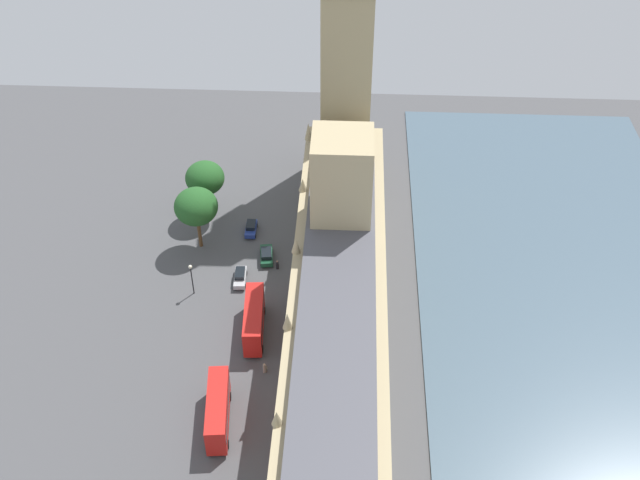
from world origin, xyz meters
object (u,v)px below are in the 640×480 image
object	(u,v)px
parliament_building	(338,310)
street_lamp_slot_11	(191,274)
car_dark_green_corner	(266,255)
plane_tree_opposite_hall	(205,178)
pedestrian_trailing	(277,265)
car_blue_kerbside	(251,228)
clock_tower	(348,5)
pedestrian_midblock	(265,368)
double_decker_bus_under_trees	(254,319)
car_silver_by_river_gate	(240,277)
double_decker_bus_leading	(218,410)
plane_tree_slot_10	(196,207)

from	to	relation	value
parliament_building	street_lamp_slot_11	size ratio (longest dim) A/B	13.77
car_dark_green_corner	plane_tree_opposite_hall	size ratio (longest dim) A/B	0.47
pedestrian_trailing	plane_tree_opposite_hall	xyz separation A→B (m)	(12.70, -12.80, 6.91)
car_blue_kerbside	car_dark_green_corner	distance (m)	7.31
clock_tower	pedestrian_trailing	bearing A→B (deg)	70.33
parliament_building	street_lamp_slot_11	bearing A→B (deg)	-25.49
parliament_building	clock_tower	size ratio (longest dim) A/B	1.27
clock_tower	pedestrian_midblock	world-z (taller)	clock_tower
car_blue_kerbside	double_decker_bus_under_trees	size ratio (longest dim) A/B	0.40
double_decker_bus_under_trees	car_silver_by_river_gate	bearing A→B (deg)	104.22
double_decker_bus_leading	street_lamp_slot_11	bearing A→B (deg)	101.79
parliament_building	double_decker_bus_leading	bearing A→B (deg)	41.76
car_silver_by_river_gate	plane_tree_slot_10	distance (m)	12.89
car_dark_green_corner	clock_tower	bearing A→B (deg)	57.96
car_dark_green_corner	pedestrian_trailing	size ratio (longest dim) A/B	3.06
pedestrian_trailing	plane_tree_opposite_hall	size ratio (longest dim) A/B	0.15
car_dark_green_corner	car_blue_kerbside	bearing A→B (deg)	108.74
parliament_building	double_decker_bus_leading	distance (m)	19.98
plane_tree_opposite_hall	double_decker_bus_under_trees	bearing A→B (deg)	112.15
car_silver_by_river_gate	street_lamp_slot_11	world-z (taller)	street_lamp_slot_11
plane_tree_slot_10	clock_tower	bearing A→B (deg)	-135.26
clock_tower	plane_tree_slot_10	world-z (taller)	clock_tower
parliament_building	double_decker_bus_under_trees	size ratio (longest dim) A/B	7.21
plane_tree_opposite_hall	street_lamp_slot_11	world-z (taller)	plane_tree_opposite_hall
clock_tower	pedestrian_midblock	size ratio (longest dim) A/B	36.13
car_dark_green_corner	street_lamp_slot_11	xyz separation A→B (m)	(10.09, 8.13, 3.06)
car_silver_by_river_gate	pedestrian_midblock	xyz separation A→B (m)	(-5.55, 17.65, -0.14)
plane_tree_opposite_hall	pedestrian_trailing	bearing A→B (deg)	134.77
car_silver_by_river_gate	plane_tree_opposite_hall	distance (m)	18.74
parliament_building	clock_tower	world-z (taller)	clock_tower
car_dark_green_corner	parliament_building	bearing A→B (deg)	-65.12
car_dark_green_corner	plane_tree_opposite_hall	bearing A→B (deg)	127.98
car_blue_kerbside	plane_tree_opposite_hall	size ratio (longest dim) A/B	0.41
car_dark_green_corner	double_decker_bus_under_trees	xyz separation A→B (m)	(0.09, 15.60, 1.74)
car_blue_kerbside	double_decker_bus_leading	world-z (taller)	double_decker_bus_leading
pedestrian_trailing	plane_tree_opposite_hall	world-z (taller)	plane_tree_opposite_hall
double_decker_bus_leading	plane_tree_slot_10	distance (m)	35.42
parliament_building	pedestrian_trailing	world-z (taller)	parliament_building
street_lamp_slot_11	plane_tree_slot_10	bearing A→B (deg)	-86.01
car_dark_green_corner	plane_tree_opposite_hall	xyz separation A→B (m)	(10.82, -10.74, 6.73)
clock_tower	plane_tree_opposite_hall	xyz separation A→B (m)	(22.37, 14.24, -23.53)
pedestrian_trailing	parliament_building	bearing A→B (deg)	-70.03
car_blue_kerbside	car_silver_by_river_gate	xyz separation A→B (m)	(0.27, 11.70, 0.00)
double_decker_bus_under_trees	street_lamp_slot_11	size ratio (longest dim) A/B	1.91
car_blue_kerbside	plane_tree_slot_10	xyz separation A→B (m)	(7.65, 3.79, 7.01)
plane_tree_opposite_hall	car_blue_kerbside	bearing A→B (deg)	151.33
car_silver_by_river_gate	plane_tree_opposite_hall	world-z (taller)	plane_tree_opposite_hall
parliament_building	car_dark_green_corner	size ratio (longest dim) A/B	15.85
pedestrian_trailing	plane_tree_slot_10	size ratio (longest dim) A/B	0.15
plane_tree_opposite_hall	street_lamp_slot_11	size ratio (longest dim) A/B	1.86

